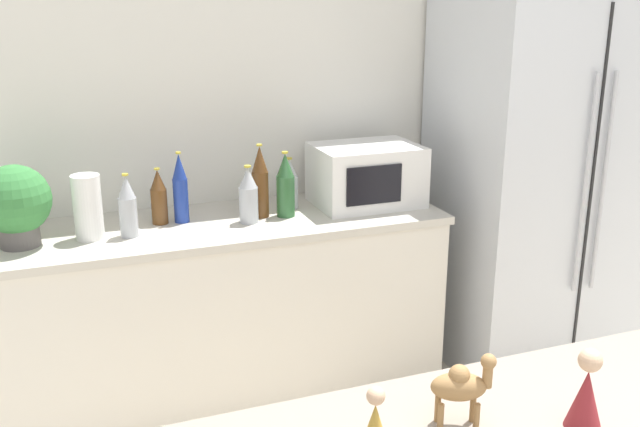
# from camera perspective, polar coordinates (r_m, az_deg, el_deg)

# --- Properties ---
(wall_back) EXTENTS (8.00, 0.06, 2.55)m
(wall_back) POSITION_cam_1_polar(r_m,az_deg,el_deg) (3.44, -4.46, 7.83)
(wall_back) COLOR silver
(wall_back) RESTS_ON ground_plane
(back_counter) EXTENTS (1.98, 0.63, 0.88)m
(back_counter) POSITION_cam_1_polar(r_m,az_deg,el_deg) (3.30, -7.68, -7.85)
(back_counter) COLOR silver
(back_counter) RESTS_ON ground_plane
(refrigerator) EXTENTS (0.95, 0.76, 1.83)m
(refrigerator) POSITION_cam_1_polar(r_m,az_deg,el_deg) (3.73, 17.10, 2.25)
(refrigerator) COLOR silver
(refrigerator) RESTS_ON ground_plane
(potted_plant) EXTENTS (0.27, 0.27, 0.33)m
(potted_plant) POSITION_cam_1_polar(r_m,az_deg,el_deg) (2.99, -23.19, 0.78)
(potted_plant) COLOR #595451
(potted_plant) RESTS_ON back_counter
(paper_towel_roll) EXTENTS (0.11, 0.11, 0.26)m
(paper_towel_roll) POSITION_cam_1_polar(r_m,az_deg,el_deg) (3.00, -18.09, 0.49)
(paper_towel_roll) COLOR white
(paper_towel_roll) RESTS_ON back_counter
(microwave) EXTENTS (0.48, 0.37, 0.28)m
(microwave) POSITION_cam_1_polar(r_m,az_deg,el_deg) (3.34, 3.71, 3.11)
(microwave) COLOR white
(microwave) RESTS_ON back_counter
(back_bottle_0) EXTENTS (0.07, 0.07, 0.25)m
(back_bottle_0) POSITION_cam_1_polar(r_m,az_deg,el_deg) (3.12, -12.77, 1.27)
(back_bottle_0) COLOR brown
(back_bottle_0) RESTS_ON back_counter
(back_bottle_1) EXTENTS (0.08, 0.08, 0.25)m
(back_bottle_1) POSITION_cam_1_polar(r_m,az_deg,el_deg) (3.07, -5.75, 1.44)
(back_bottle_1) COLOR #B2B7BC
(back_bottle_1) RESTS_ON back_counter
(back_bottle_2) EXTENTS (0.06, 0.06, 0.31)m
(back_bottle_2) POSITION_cam_1_polar(r_m,az_deg,el_deg) (3.11, -11.12, 1.95)
(back_bottle_2) COLOR navy
(back_bottle_2) RESTS_ON back_counter
(back_bottle_3) EXTENTS (0.08, 0.08, 0.24)m
(back_bottle_3) POSITION_cam_1_polar(r_m,az_deg,el_deg) (3.27, -2.46, 2.36)
(back_bottle_3) COLOR #B2B7BC
(back_bottle_3) RESTS_ON back_counter
(back_bottle_4) EXTENTS (0.07, 0.07, 0.26)m
(back_bottle_4) POSITION_cam_1_polar(r_m,az_deg,el_deg) (2.98, -15.14, 0.52)
(back_bottle_4) COLOR #B2B7BC
(back_bottle_4) RESTS_ON back_counter
(back_bottle_5) EXTENTS (0.07, 0.07, 0.33)m
(back_bottle_5) POSITION_cam_1_polar(r_m,az_deg,el_deg) (3.14, -4.81, 2.50)
(back_bottle_5) COLOR brown
(back_bottle_5) RESTS_ON back_counter
(back_bottle_6) EXTENTS (0.08, 0.08, 0.29)m
(back_bottle_6) POSITION_cam_1_polar(r_m,az_deg,el_deg) (3.14, -2.78, 2.24)
(back_bottle_6) COLOR #2D6033
(back_bottle_6) RESTS_ON back_counter
(camel_figurine) EXTENTS (0.13, 0.09, 0.16)m
(camel_figurine) POSITION_cam_1_polar(r_m,az_deg,el_deg) (1.47, 11.25, -13.30)
(camel_figurine) COLOR olive
(camel_figurine) RESTS_ON bar_counter
(wise_man_figurine_blue) EXTENTS (0.07, 0.07, 0.17)m
(wise_man_figurine_blue) POSITION_cam_1_polar(r_m,az_deg,el_deg) (1.54, 20.51, -13.40)
(wise_man_figurine_blue) COLOR maroon
(wise_man_figurine_blue) RESTS_ON bar_counter
(wise_man_figurine_crimson) EXTENTS (0.06, 0.06, 0.13)m
(wise_man_figurine_crimson) POSITION_cam_1_polar(r_m,az_deg,el_deg) (1.40, 4.43, -16.34)
(wise_man_figurine_crimson) COLOR #B28933
(wise_man_figurine_crimson) RESTS_ON bar_counter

